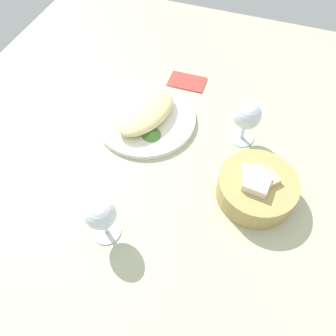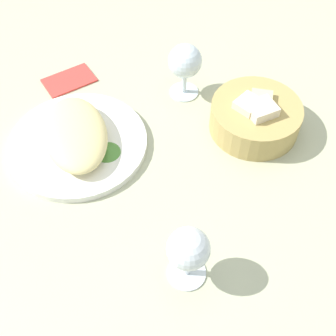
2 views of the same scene
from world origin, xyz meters
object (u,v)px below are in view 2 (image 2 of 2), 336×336
(bread_basket, at_px, (255,117))
(wine_glass_near, at_px, (188,251))
(folded_napkin, at_px, (69,80))
(plate, at_px, (78,143))
(wine_glass_far, at_px, (185,63))

(bread_basket, bearing_deg, wine_glass_near, -55.04)
(wine_glass_near, xyz_separation_m, folded_napkin, (-0.53, 0.02, -0.07))
(plate, height_order, bread_basket, bread_basket)
(bread_basket, height_order, folded_napkin, bread_basket)
(plate, height_order, wine_glass_near, wine_glass_near)
(wine_glass_near, bearing_deg, folded_napkin, 178.01)
(plate, xyz_separation_m, wine_glass_far, (-0.02, 0.26, 0.07))
(bread_basket, xyz_separation_m, wine_glass_far, (-0.16, -0.06, 0.05))
(wine_glass_far, bearing_deg, plate, -84.74)
(bread_basket, bearing_deg, plate, -112.94)
(wine_glass_near, xyz_separation_m, wine_glass_far, (-0.36, 0.22, 0.00))
(plate, xyz_separation_m, bread_basket, (0.14, 0.33, 0.03))
(bread_basket, distance_m, wine_glass_far, 0.18)
(wine_glass_far, xyz_separation_m, folded_napkin, (-0.16, -0.20, -0.08))
(folded_napkin, bearing_deg, plate, -109.34)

